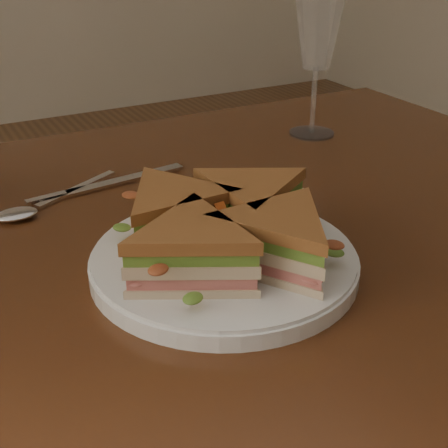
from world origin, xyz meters
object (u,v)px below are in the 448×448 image
object	(u,v)px
table	(177,311)
spoon	(32,208)
wine_glass	(318,34)
sandwich_wedges	(224,229)
plate	(224,262)
knife	(103,186)

from	to	relation	value
table	spoon	distance (m)	0.21
table	wine_glass	size ratio (longest dim) A/B	5.60
sandwich_wedges	wine_glass	distance (m)	0.45
plate	knife	bearing A→B (deg)	98.61
table	plate	xyz separation A→B (m)	(0.01, -0.09, 0.11)
sandwich_wedges	knife	distance (m)	0.26
knife	plate	bearing A→B (deg)	-88.13
table	sandwich_wedges	world-z (taller)	sandwich_wedges
spoon	knife	bearing A→B (deg)	-11.09
plate	spoon	size ratio (longest dim) A/B	1.56
knife	wine_glass	xyz separation A→B (m)	(0.36, 0.05, 0.15)
sandwich_wedges	plate	bearing A→B (deg)	-69.44
wine_glass	plate	bearing A→B (deg)	-136.70
plate	sandwich_wedges	bearing A→B (deg)	110.56
plate	spoon	xyz separation A→B (m)	(-0.13, 0.22, -0.00)
knife	wine_glass	size ratio (longest dim) A/B	1.00
spoon	wine_glass	world-z (taller)	wine_glass
spoon	wine_glass	bearing A→B (deg)	-18.96
sandwich_wedges	wine_glass	size ratio (longest dim) A/B	1.31
spoon	knife	xyz separation A→B (m)	(0.10, 0.03, -0.00)
knife	wine_glass	bearing A→B (deg)	0.75
table	plate	distance (m)	0.14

